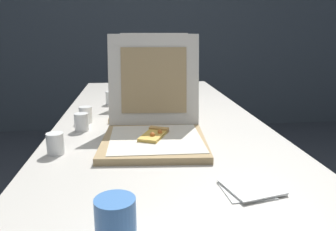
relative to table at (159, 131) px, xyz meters
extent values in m
cube|color=#4C5660|center=(0.00, 2.40, 0.62)|extent=(10.00, 0.10, 2.60)
cube|color=beige|center=(0.00, 0.00, 0.03)|extent=(0.85, 2.11, 0.03)
cylinder|color=gray|center=(-0.35, 0.99, -0.33)|extent=(0.04, 0.04, 0.70)
cylinder|color=gray|center=(0.35, 0.99, -0.33)|extent=(0.04, 0.04, 0.70)
cube|color=tan|center=(-0.04, -0.32, 0.06)|extent=(0.36, 0.36, 0.02)
cube|color=silver|center=(-0.04, -0.31, 0.07)|extent=(0.31, 0.31, 0.00)
cube|color=silver|center=(-0.03, -0.12, 0.24)|extent=(0.34, 0.09, 0.34)
cube|color=tan|center=(-0.03, -0.13, 0.24)|extent=(0.25, 0.06, 0.24)
cube|color=#E5B74C|center=(-0.05, -0.30, 0.08)|extent=(0.11, 0.14, 0.01)
cube|color=tan|center=(-0.02, -0.24, 0.08)|extent=(0.07, 0.05, 0.02)
sphere|color=orange|center=(-0.05, -0.32, 0.09)|extent=(0.02, 0.02, 0.02)
sphere|color=orange|center=(-0.02, -0.29, 0.09)|extent=(0.02, 0.02, 0.02)
cube|color=tan|center=(-0.02, 0.11, 0.06)|extent=(0.38, 0.38, 0.02)
cube|color=silver|center=(-0.03, 0.10, 0.07)|extent=(0.31, 0.31, 0.00)
cube|color=silver|center=(0.00, 0.31, 0.24)|extent=(0.35, 0.11, 0.34)
cube|color=tan|center=(0.00, 0.31, 0.24)|extent=(0.25, 0.07, 0.24)
cube|color=#EAC156|center=(-0.08, 0.06, 0.08)|extent=(0.10, 0.13, 0.01)
cube|color=tan|center=(-0.09, 0.11, 0.08)|extent=(0.08, 0.04, 0.02)
sphere|color=orange|center=(-0.09, 0.06, 0.09)|extent=(0.02, 0.02, 0.02)
sphere|color=red|center=(-0.09, 0.03, 0.09)|extent=(0.02, 0.02, 0.02)
cylinder|color=white|center=(-0.31, -0.01, 0.08)|extent=(0.05, 0.05, 0.07)
cylinder|color=white|center=(-0.22, 0.33, 0.08)|extent=(0.05, 0.05, 0.07)
cylinder|color=white|center=(-0.35, -0.36, 0.08)|extent=(0.05, 0.05, 0.07)
cylinder|color=white|center=(-0.31, -0.12, 0.08)|extent=(0.05, 0.05, 0.07)
cylinder|color=#477FCC|center=(-0.14, -0.85, 0.10)|extent=(0.07, 0.07, 0.10)
cube|color=white|center=(0.15, -0.66, 0.05)|extent=(0.12, 0.12, 0.00)
cube|color=white|center=(0.18, -0.65, 0.05)|extent=(0.12, 0.12, 0.00)
cube|color=white|center=(0.17, -0.66, 0.06)|extent=(0.15, 0.15, 0.00)
camera|label=1|loc=(-0.11, -1.36, 0.42)|focal=35.55mm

